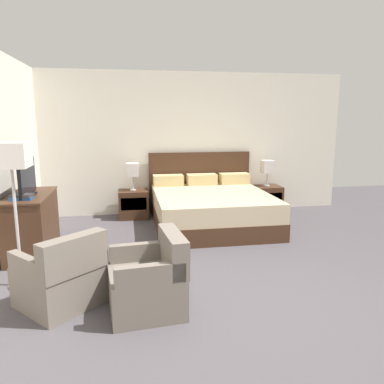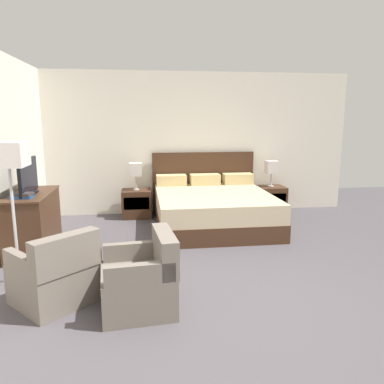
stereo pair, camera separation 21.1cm
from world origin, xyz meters
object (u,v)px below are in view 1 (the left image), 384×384
armchair_by_window (62,278)px  table_lamp_left (133,170)px  dresser (32,224)px  tv (27,178)px  book_red_cover (22,198)px  bed (211,207)px  floor_lamp (11,165)px  book_blue_cover (22,195)px  armchair_companion (150,282)px  nightstand_left (134,204)px  table_lamp_right (268,167)px  nightstand_right (266,199)px

armchair_by_window → table_lamp_left: bearing=76.9°
dresser → tv: bearing=-87.0°
dresser → book_red_cover: bearing=-92.0°
bed → armchair_by_window: (-2.07, -2.52, -0.03)m
floor_lamp → book_blue_cover: bearing=99.3°
armchair_companion → bed: bearing=66.1°
nightstand_left → table_lamp_left: bearing=90.0°
bed → table_lamp_right: bearing=30.2°
table_lamp_right → table_lamp_left: bearing=180.0°
book_red_cover → dresser: bearing=88.0°
nightstand_right → dresser: 4.35m
nightstand_left → table_lamp_right: size_ratio=1.07×
book_blue_cover → floor_lamp: 0.86m
nightstand_right → armchair_by_window: size_ratio=0.56×
dresser → armchair_by_window: (0.63, -1.59, -0.14)m
nightstand_right → tv: 4.44m
nightstand_right → book_red_cover: 4.54m
armchair_companion → floor_lamp: floor_lamp is taller
dresser → nightstand_left: bearing=50.5°
nightstand_left → armchair_by_window: armchair_by_window is taller
dresser → floor_lamp: bearing=-84.1°
nightstand_right → armchair_companion: size_ratio=0.71×
tv → bed: bearing=20.1°
tv → book_blue_cover: bearing=-92.2°
nightstand_right → tv: size_ratio=0.72×
nightstand_right → table_lamp_left: bearing=180.0°
nightstand_left → table_lamp_left: 0.64m
table_lamp_left → tv: (-1.39, -1.75, 0.17)m
armchair_companion → floor_lamp: (-1.37, 0.77, 1.07)m
armchair_companion → nightstand_left: bearing=91.4°
book_blue_cover → armchair_companion: size_ratio=0.33×
nightstand_left → floor_lamp: 3.22m
book_blue_cover → nightstand_right: bearing=26.8°
table_lamp_left → table_lamp_right: 2.61m
tv → book_red_cover: size_ratio=2.95×
dresser → armchair_companion: size_ratio=1.54×
nightstand_left → floor_lamp: bearing=-115.1°
nightstand_left → table_lamp_left: table_lamp_left is taller
nightstand_right → nightstand_left: bearing=180.0°
armchair_by_window → book_red_cover: bearing=117.1°
floor_lamp → bed: bearing=37.5°
nightstand_right → dresser: bearing=-157.0°
table_lamp_left → book_blue_cover: size_ratio=2.00×
bed → armchair_by_window: bed is taller
table_lamp_right → book_red_cover: 4.50m
table_lamp_left → nightstand_right: bearing=-0.0°
table_lamp_left → dresser: (-1.40, -1.70, -0.47)m
book_red_cover → armchair_companion: size_ratio=0.34×
dresser → armchair_companion: dresser is taller
bed → floor_lamp: (-2.59, -1.99, 1.03)m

